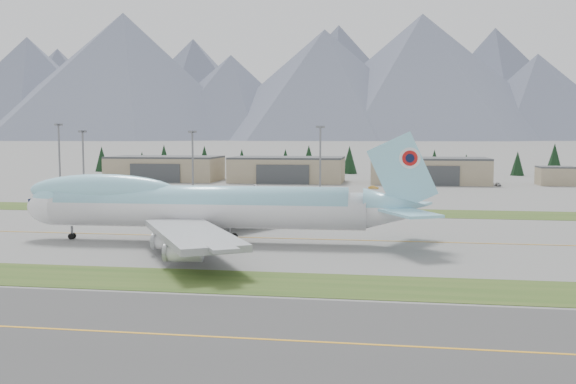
% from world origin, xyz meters
% --- Properties ---
extents(ground, '(7000.00, 7000.00, 0.00)m').
position_xyz_m(ground, '(0.00, 0.00, 0.00)').
color(ground, '#5F5F5D').
rests_on(ground, ground).
extents(grass_strip_near, '(400.00, 14.00, 0.08)m').
position_xyz_m(grass_strip_near, '(0.00, -38.00, 0.00)').
color(grass_strip_near, '#314E1C').
rests_on(grass_strip_near, ground).
extents(grass_strip_far, '(400.00, 18.00, 0.08)m').
position_xyz_m(grass_strip_far, '(0.00, 45.00, 0.00)').
color(grass_strip_far, '#314E1C').
rests_on(grass_strip_far, ground).
extents(asphalt_taxiway, '(400.00, 32.00, 0.04)m').
position_xyz_m(asphalt_taxiway, '(0.00, -62.00, 0.00)').
color(asphalt_taxiway, '#3D3D3D').
rests_on(asphalt_taxiway, ground).
extents(taxiway_line_main, '(400.00, 0.40, 0.02)m').
position_xyz_m(taxiway_line_main, '(0.00, 0.00, 0.00)').
color(taxiway_line_main, orange).
rests_on(taxiway_line_main, ground).
extents(taxiway_line_near, '(400.00, 0.40, 0.02)m').
position_xyz_m(taxiway_line_near, '(0.00, -62.00, 0.00)').
color(taxiway_line_near, orange).
rests_on(taxiway_line_near, ground).
extents(boeing_747_freighter, '(79.48, 69.04, 21.06)m').
position_xyz_m(boeing_747_freighter, '(-7.30, -6.20, 6.94)').
color(boeing_747_freighter, white).
rests_on(boeing_747_freighter, ground).
extents(hangar_left, '(48.00, 26.60, 10.80)m').
position_xyz_m(hangar_left, '(-70.00, 149.90, 5.39)').
color(hangar_left, gray).
rests_on(hangar_left, ground).
extents(hangar_center, '(48.00, 26.60, 10.80)m').
position_xyz_m(hangar_center, '(-15.00, 149.90, 5.39)').
color(hangar_center, gray).
rests_on(hangar_center, ground).
extents(hangar_right, '(48.00, 26.60, 10.80)m').
position_xyz_m(hangar_right, '(45.00, 149.90, 5.39)').
color(hangar_right, gray).
rests_on(hangar_right, ground).
extents(control_shed, '(14.00, 12.00, 7.60)m').
position_xyz_m(control_shed, '(95.00, 148.00, 3.80)').
color(control_shed, gray).
rests_on(control_shed, ground).
extents(floodlight_masts, '(104.74, 6.75, 24.62)m').
position_xyz_m(floodlight_masts, '(-56.97, 109.15, 16.05)').
color(floodlight_masts, slate).
rests_on(floodlight_masts, ground).
extents(service_vehicle_a, '(2.86, 3.41, 1.10)m').
position_xyz_m(service_vehicle_a, '(-22.93, 120.15, 0.00)').
color(service_vehicle_a, silver).
rests_on(service_vehicle_a, ground).
extents(service_vehicle_b, '(4.04, 2.16, 1.27)m').
position_xyz_m(service_vehicle_b, '(22.61, 118.26, 0.00)').
color(service_vehicle_b, gold).
rests_on(service_vehicle_b, ground).
extents(service_vehicle_c, '(1.95, 4.47, 1.28)m').
position_xyz_m(service_vehicle_c, '(71.31, 139.69, 0.00)').
color(service_vehicle_c, '#9E9EA2').
rests_on(service_vehicle_c, ground).
extents(conifer_belt, '(267.31, 13.48, 16.11)m').
position_xyz_m(conifer_belt, '(-2.81, 212.27, 6.90)').
color(conifer_belt, black).
rests_on(conifer_belt, ground).
extents(mountain_ridge_front, '(4281.02, 1241.89, 507.30)m').
position_xyz_m(mountain_ridge_front, '(27.26, 2246.28, 223.04)').
color(mountain_ridge_front, '#50576B').
rests_on(mountain_ridge_front, ground).
extents(mountain_ridge_rear, '(4436.63, 1049.14, 524.57)m').
position_xyz_m(mountain_ridge_rear, '(244.07, 2900.00, 255.74)').
color(mountain_ridge_rear, '#50576B').
rests_on(mountain_ridge_rear, ground).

